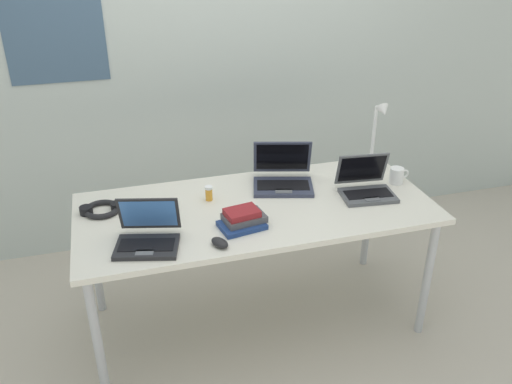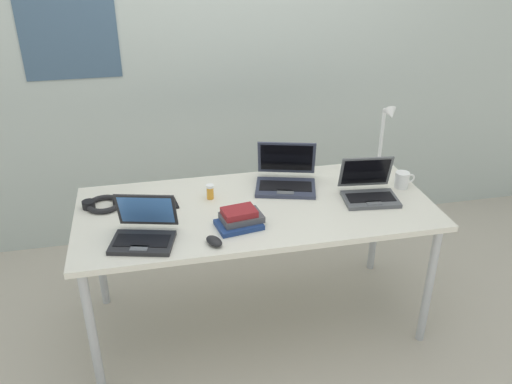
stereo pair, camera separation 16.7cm
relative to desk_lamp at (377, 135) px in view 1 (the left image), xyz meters
The scene contains 13 objects.
ground_plane 1.26m from the desk_lamp, 160.97° to the right, with size 12.00×12.00×0.00m, color #B7AD9E.
wall_back 1.21m from the desk_lamp, 134.21° to the left, with size 6.00×0.13×2.60m.
desk 0.88m from the desk_lamp, 160.97° to the right, with size 1.80×0.80×0.74m.
desk_lamp is the anchor object (origin of this frame).
laptop_near_mouse 0.62m from the desk_lamp, behind, with size 0.39×0.37×0.23m.
laptop_near_lamp 1.46m from the desk_lamp, 160.48° to the right, with size 0.33×0.31×0.20m.
laptop_front_left 0.40m from the desk_lamp, 123.53° to the right, with size 0.30×0.27×0.20m.
computer_mouse 1.22m from the desk_lamp, 151.03° to the right, with size 0.06×0.10×0.03m, color black.
cell_phone 1.25m from the desk_lamp, behind, with size 0.06×0.14×0.01m, color black.
headphones 1.57m from the desk_lamp, behind, with size 0.21×0.18×0.04m.
pill_bottle 1.04m from the desk_lamp, behind, with size 0.04×0.04×0.08m.
book_stack 1.03m from the desk_lamp, 153.91° to the right, with size 0.24×0.19×0.08m.
coffee_mug 0.28m from the desk_lamp, 85.62° to the right, with size 0.11×0.08×0.09m.
Camera 1 is at (-0.67, -2.30, 2.06)m, focal length 37.70 mm.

